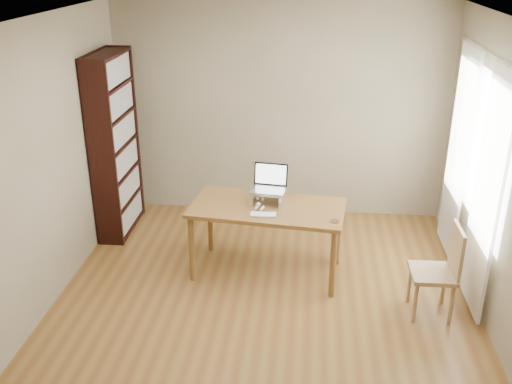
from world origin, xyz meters
name	(u,v)px	position (x,y,z in m)	size (l,w,h in m)	color
room	(267,181)	(0.03, 0.01, 1.30)	(4.04, 4.54, 2.64)	brown
bookshelf	(115,145)	(-1.83, 1.55, 1.05)	(0.30, 0.90, 2.10)	black
curtains	(471,170)	(1.92, 0.80, 1.17)	(0.03, 1.90, 2.25)	white
desk	(267,214)	(-0.02, 0.71, 0.66)	(1.61, 0.94, 0.75)	brown
laptop_stand	(268,195)	(-0.02, 0.79, 0.83)	(0.32, 0.25, 0.13)	silver
laptop	(269,183)	(-0.02, 0.85, 0.94)	(0.37, 0.32, 0.24)	silver
keyboard	(263,215)	(-0.04, 0.49, 0.76)	(0.27, 0.12, 0.02)	silver
coaster	(335,221)	(0.64, 0.42, 0.75)	(0.09, 0.09, 0.01)	#54301D
cat	(265,196)	(-0.05, 0.82, 0.81)	(0.23, 0.47, 0.14)	#3F3831
chair	(441,268)	(1.59, 0.11, 0.48)	(0.40, 0.40, 0.89)	tan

